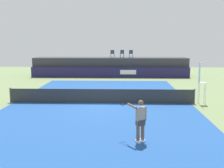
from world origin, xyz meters
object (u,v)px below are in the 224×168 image
umpire_chair (201,80)px  tennis_player (140,119)px  tennis_ball (141,84)px  spectator_chair_far_left (112,53)px  spectator_chair_left (122,53)px  spectator_chair_center (131,53)px  net_post_near (10,95)px  net_post_far (194,96)px

umpire_chair → tennis_player: 8.77m
umpire_chair → tennis_ball: 9.45m
spectator_chair_far_left → spectator_chair_left: size_ratio=1.00×
spectator_chair_center → umpire_chair: spectator_chair_center is taller
net_post_near → tennis_player: (8.33, -7.53, 0.46)m
spectator_chair_far_left → spectator_chair_center: bearing=2.2°
spectator_chair_left → tennis_ball: (1.89, -6.74, -2.66)m
tennis_player → tennis_ball: (1.13, 16.25, -0.92)m
tennis_ball → net_post_near: bearing=-137.3°
spectator_chair_left → tennis_player: size_ratio=0.50×
tennis_player → tennis_ball: bearing=86.0°
spectator_chair_far_left → net_post_far: (5.97, -15.11, -2.19)m
net_post_near → tennis_player: tennis_player is taller
spectator_chair_far_left → umpire_chair: (6.33, -15.11, -1.11)m
net_post_far → spectator_chair_center: bearing=104.0°
umpire_chair → tennis_player: bearing=-120.5°
spectator_chair_left → spectator_chair_far_left: bearing=-163.0°
spectator_chair_center → net_post_far: spectator_chair_center is taller
net_post_near → tennis_ball: (9.46, 8.72, -0.46)m
spectator_chair_left → net_post_near: (-7.57, -15.46, -2.19)m
net_post_far → tennis_ball: bearing=108.6°
net_post_near → net_post_far: (12.40, 0.00, 0.00)m
spectator_chair_left → net_post_near: 17.35m
net_post_far → tennis_player: size_ratio=0.56×
umpire_chair → net_post_far: umpire_chair is taller
net_post_far → tennis_ball: net_post_far is taller
umpire_chair → tennis_ball: (-3.31, 8.72, -1.55)m
spectator_chair_left → tennis_ball: size_ratio=13.06×
spectator_chair_far_left → tennis_ball: 7.55m
spectator_chair_far_left → tennis_player: size_ratio=0.50×
net_post_near → tennis_ball: bearing=42.7°
spectator_chair_left → net_post_near: spectator_chair_left is taller
spectator_chair_center → tennis_ball: size_ratio=13.06×
tennis_player → spectator_chair_left: bearing=91.9°
spectator_chair_far_left → net_post_far: spectator_chair_far_left is taller
tennis_player → tennis_ball: tennis_player is taller
net_post_far → tennis_player: tennis_player is taller
spectator_chair_far_left → spectator_chair_center: (2.19, 0.08, 0.00)m
spectator_chair_center → net_post_near: (-8.62, -15.20, -2.19)m
spectator_chair_far_left → umpire_chair: size_ratio=0.32×
spectator_chair_far_left → net_post_near: spectator_chair_far_left is taller
spectator_chair_far_left → spectator_chair_left: 1.18m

